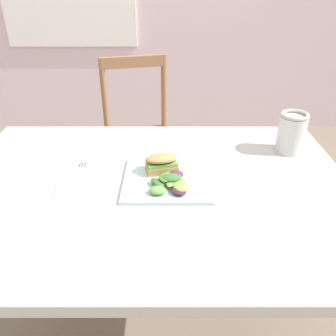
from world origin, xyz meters
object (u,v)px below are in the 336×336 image
at_px(plate_lunch, 168,179).
at_px(fork_on_napkin, 80,175).
at_px(sandwich_half_front, 163,163).
at_px(mason_jar_iced_tea, 293,135).
at_px(chair_wooden_far, 142,138).
at_px(dining_table, 153,221).

xyz_separation_m(plate_lunch, fork_on_napkin, (-0.26, 0.02, 0.00)).
distance_m(sandwich_half_front, mason_jar_iced_tea, 0.45).
relative_size(plate_lunch, sandwich_half_front, 2.38).
distance_m(chair_wooden_far, fork_on_napkin, 0.96).
height_order(plate_lunch, sandwich_half_front, sandwich_half_front).
distance_m(fork_on_napkin, mason_jar_iced_tea, 0.69).
relative_size(chair_wooden_far, fork_on_napkin, 4.69).
height_order(plate_lunch, fork_on_napkin, plate_lunch).
height_order(fork_on_napkin, mason_jar_iced_tea, mason_jar_iced_tea).
bearing_deg(dining_table, chair_wooden_far, 96.43).
relative_size(sandwich_half_front, mason_jar_iced_tea, 0.76).
height_order(sandwich_half_front, mason_jar_iced_tea, mason_jar_iced_tea).
bearing_deg(chair_wooden_far, dining_table, -83.57).
xyz_separation_m(dining_table, plate_lunch, (0.05, 0.02, 0.14)).
distance_m(dining_table, fork_on_napkin, 0.26).
distance_m(dining_table, plate_lunch, 0.15).
distance_m(plate_lunch, mason_jar_iced_tea, 0.45).
distance_m(plate_lunch, sandwich_half_front, 0.05).
height_order(chair_wooden_far, plate_lunch, chair_wooden_far).
height_order(chair_wooden_far, fork_on_napkin, chair_wooden_far).
bearing_deg(plate_lunch, chair_wooden_far, 99.29).
bearing_deg(sandwich_half_front, mason_jar_iced_tea, 19.88).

